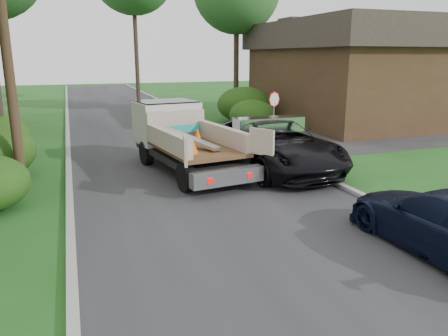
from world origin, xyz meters
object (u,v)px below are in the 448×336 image
object	(u,v)px
flatbed_truck	(178,133)
house_right	(353,71)
black_pickup	(274,145)
navy_suv	(447,222)
utility_pole	(3,16)
stop_sign	(274,106)

from	to	relation	value
flatbed_truck	house_right	bearing A→B (deg)	22.91
flatbed_truck	black_pickup	xyz separation A→B (m)	(3.20, -1.54, -0.38)
flatbed_truck	navy_suv	xyz separation A→B (m)	(3.56, -9.16, -0.60)
utility_pole	flatbed_truck	distance (m)	6.67
black_pickup	stop_sign	bearing A→B (deg)	61.02
house_right	flatbed_truck	bearing A→B (deg)	-148.82
utility_pole	flatbed_truck	bearing A→B (deg)	11.21
navy_suv	house_right	bearing A→B (deg)	-119.53
utility_pole	house_right	size ratio (longest dim) A/B	0.77
stop_sign	house_right	xyz separation A→B (m)	(7.80, 5.00, 1.38)
utility_pole	house_right	xyz separation A→B (m)	(18.48, 9.02, -2.01)
utility_pole	house_right	world-z (taller)	utility_pole
house_right	navy_suv	distance (m)	19.79
house_right	navy_suv	world-z (taller)	house_right
stop_sign	utility_pole	size ratio (longest dim) A/B	0.25
house_right	stop_sign	bearing A→B (deg)	-147.34
stop_sign	utility_pole	distance (m)	11.91
stop_sign	black_pickup	world-z (taller)	stop_sign
house_right	navy_suv	bearing A→B (deg)	-119.28
stop_sign	flatbed_truck	world-z (taller)	stop_sign
house_right	black_pickup	distance (m)	13.94
utility_pole	flatbed_truck	xyz separation A→B (m)	(5.32, 1.05, -3.88)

